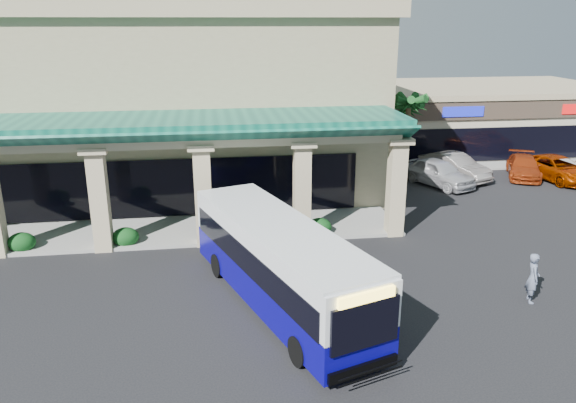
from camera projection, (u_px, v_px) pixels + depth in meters
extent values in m
plane|color=black|center=(285.00, 291.00, 21.43)|extent=(110.00, 110.00, 0.00)
imported|color=slate|center=(533.00, 278.00, 20.39)|extent=(0.62, 0.79, 1.90)
imported|color=silver|center=(439.00, 172.00, 34.90)|extent=(3.81, 5.30, 1.68)
imported|color=gray|center=(454.00, 166.00, 36.40)|extent=(3.61, 5.29, 1.65)
imported|color=#A33812|center=(524.00, 167.00, 36.86)|extent=(3.73, 5.11, 1.38)
imported|color=#9A2E00|center=(557.00, 168.00, 36.17)|extent=(3.38, 5.78, 1.51)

